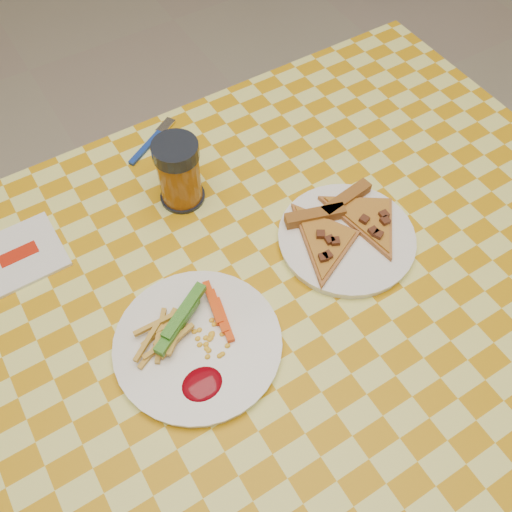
% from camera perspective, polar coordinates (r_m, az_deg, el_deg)
% --- Properties ---
extents(ground, '(8.00, 8.00, 0.00)m').
position_cam_1_polar(ground, '(1.57, -0.09, -18.08)').
color(ground, beige).
rests_on(ground, ground).
extents(table, '(1.28, 0.88, 0.76)m').
position_cam_1_polar(table, '(0.93, -0.14, -6.44)').
color(table, silver).
rests_on(table, ground).
extents(plate_left, '(0.27, 0.27, 0.01)m').
position_cam_1_polar(plate_left, '(0.83, -5.82, -8.83)').
color(plate_left, white).
rests_on(plate_left, table).
extents(plate_right, '(0.28, 0.28, 0.01)m').
position_cam_1_polar(plate_right, '(0.93, 9.02, 1.68)').
color(plate_right, white).
rests_on(plate_right, table).
extents(fries_veggies, '(0.17, 0.16, 0.04)m').
position_cam_1_polar(fries_veggies, '(0.82, -6.95, -7.79)').
color(fries_veggies, gold).
rests_on(fries_veggies, plate_left).
extents(pizza_slices, '(0.25, 0.22, 0.02)m').
position_cam_1_polar(pizza_slices, '(0.93, 8.76, 2.91)').
color(pizza_slices, '#B26E36').
rests_on(pizza_slices, plate_right).
extents(drink_glass, '(0.08, 0.08, 0.12)m').
position_cam_1_polar(drink_glass, '(0.95, -7.71, 8.22)').
color(drink_glass, black).
rests_on(drink_glass, table).
extents(napkin, '(0.13, 0.12, 0.01)m').
position_cam_1_polar(napkin, '(0.98, -22.61, 0.07)').
color(napkin, white).
rests_on(napkin, table).
extents(fork, '(0.12, 0.08, 0.01)m').
position_cam_1_polar(fork, '(1.09, -10.32, 11.33)').
color(fork, navy).
rests_on(fork, table).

